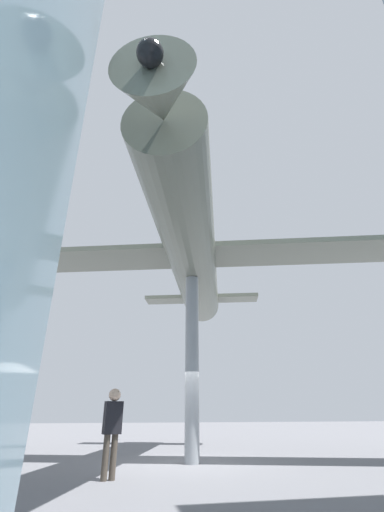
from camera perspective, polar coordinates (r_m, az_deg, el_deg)
ground_plane at (r=11.42m, az=0.00°, el=-31.35°), size 80.00×80.00×0.00m
support_pylon_central at (r=11.44m, az=0.00°, el=-17.11°), size 0.44×0.44×5.67m
suspended_airplane at (r=12.27m, az=-0.09°, el=0.48°), size 17.68×14.37×2.94m
visitor_person at (r=8.92m, az=-13.15°, el=-25.67°), size 0.45×0.33×1.86m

